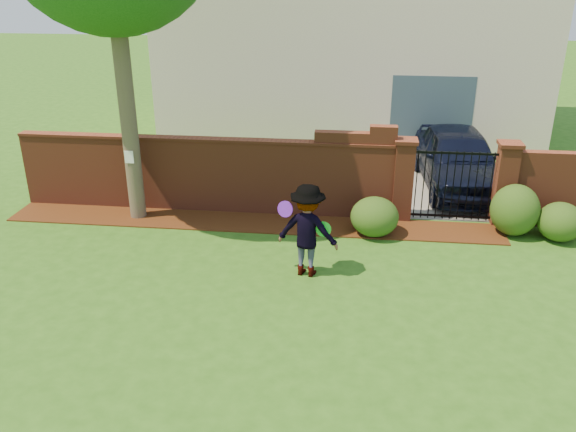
# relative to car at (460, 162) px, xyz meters

# --- Properties ---
(ground) EXTENTS (80.00, 80.00, 0.01)m
(ground) POSITION_rel_car_xyz_m (-3.96, -6.02, -0.78)
(ground) COLOR #2B5A16
(ground) RESTS_ON ground
(mulch_bed) EXTENTS (11.10, 1.08, 0.03)m
(mulch_bed) POSITION_rel_car_xyz_m (-4.91, -2.68, -0.76)
(mulch_bed) COLOR #3A1B0A
(mulch_bed) RESTS_ON ground
(brick_wall) EXTENTS (8.70, 0.31, 2.16)m
(brick_wall) POSITION_rel_car_xyz_m (-5.97, -2.02, 0.15)
(brick_wall) COLOR brown
(brick_wall) RESTS_ON ground
(pillar_left) EXTENTS (0.50, 0.50, 1.88)m
(pillar_left) POSITION_rel_car_xyz_m (-1.56, -2.02, 0.18)
(pillar_left) COLOR brown
(pillar_left) RESTS_ON ground
(pillar_right) EXTENTS (0.50, 0.50, 1.88)m
(pillar_right) POSITION_rel_car_xyz_m (0.64, -2.02, 0.18)
(pillar_right) COLOR brown
(pillar_right) RESTS_ON ground
(iron_gate) EXTENTS (1.78, 0.03, 1.60)m
(iron_gate) POSITION_rel_car_xyz_m (-0.46, -2.02, 0.08)
(iron_gate) COLOR black
(iron_gate) RESTS_ON ground
(driveway) EXTENTS (3.20, 8.00, 0.01)m
(driveway) POSITION_rel_car_xyz_m (-0.46, 1.98, -0.77)
(driveway) COLOR gray
(driveway) RESTS_ON ground
(house) EXTENTS (12.40, 6.40, 6.30)m
(house) POSITION_rel_car_xyz_m (-2.96, 5.98, 2.39)
(house) COLOR beige
(house) RESTS_ON ground
(car) EXTENTS (2.12, 4.66, 1.55)m
(car) POSITION_rel_car_xyz_m (0.00, 0.00, 0.00)
(car) COLOR black
(car) RESTS_ON ground
(paper_notice) EXTENTS (0.20, 0.01, 0.28)m
(paper_notice) POSITION_rel_car_xyz_m (-7.56, -2.81, 0.73)
(paper_notice) COLOR white
(paper_notice) RESTS_ON tree
(shrub_left) EXTENTS (1.03, 1.03, 0.84)m
(shrub_left) POSITION_rel_car_xyz_m (-2.18, -2.97, -0.35)
(shrub_left) COLOR #1E4514
(shrub_left) RESTS_ON ground
(shrub_middle) EXTENTS (1.02, 1.02, 1.12)m
(shrub_middle) POSITION_rel_car_xyz_m (0.78, -2.59, -0.21)
(shrub_middle) COLOR #1E4514
(shrub_middle) RESTS_ON ground
(shrub_right) EXTENTS (0.93, 0.93, 0.83)m
(shrub_right) POSITION_rel_car_xyz_m (1.68, -2.78, -0.36)
(shrub_right) COLOR #1E4514
(shrub_right) RESTS_ON ground
(man) EXTENTS (1.26, 0.88, 1.78)m
(man) POSITION_rel_car_xyz_m (-3.47, -4.90, 0.11)
(man) COLOR gray
(man) RESTS_ON ground
(frisbee_purple) EXTENTS (0.31, 0.18, 0.30)m
(frisbee_purple) POSITION_rel_car_xyz_m (-3.86, -4.93, 0.55)
(frisbee_purple) COLOR #6B1FC4
(frisbee_purple) RESTS_ON man
(frisbee_green) EXTENTS (0.29, 0.11, 0.28)m
(frisbee_green) POSITION_rel_car_xyz_m (-3.16, -4.98, 0.21)
(frisbee_green) COLOR green
(frisbee_green) RESTS_ON man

